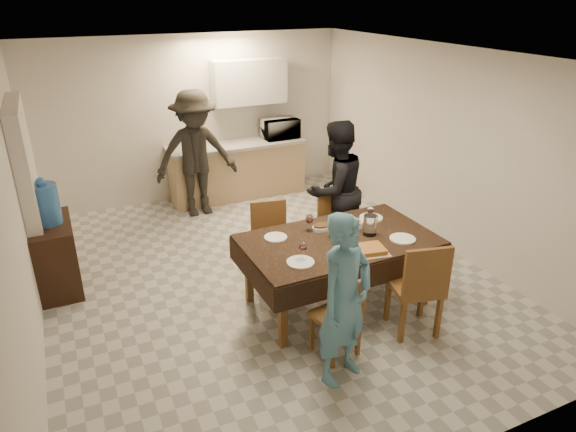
{
  "coord_description": "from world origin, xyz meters",
  "views": [
    {
      "loc": [
        -2.04,
        -5.02,
        3.21
      ],
      "look_at": [
        0.14,
        -0.3,
        0.9
      ],
      "focal_mm": 32.0,
      "sensor_mm": 36.0,
      "label": 1
    }
  ],
  "objects_px": {
    "dining_table": "(339,242)",
    "wine_bottle": "(333,225)",
    "microwave": "(280,128)",
    "person_near": "(345,300)",
    "water_jug": "(45,204)",
    "person_kitchen": "(196,154)",
    "console": "(56,256)",
    "savoury_tart": "(367,250)",
    "water_pitcher": "(370,225)",
    "person_far": "(335,190)"
  },
  "relations": [
    {
      "from": "dining_table",
      "to": "wine_bottle",
      "type": "height_order",
      "value": "wine_bottle"
    },
    {
      "from": "console",
      "to": "microwave",
      "type": "relative_size",
      "value": 1.51
    },
    {
      "from": "water_pitcher",
      "to": "person_far",
      "type": "height_order",
      "value": "person_far"
    },
    {
      "from": "wine_bottle",
      "to": "water_pitcher",
      "type": "relative_size",
      "value": 1.33
    },
    {
      "from": "microwave",
      "to": "water_pitcher",
      "type": "bearing_deg",
      "value": 81.42
    },
    {
      "from": "wine_bottle",
      "to": "water_pitcher",
      "type": "distance_m",
      "value": 0.41
    },
    {
      "from": "savoury_tart",
      "to": "person_kitchen",
      "type": "bearing_deg",
      "value": 102.91
    },
    {
      "from": "dining_table",
      "to": "water_pitcher",
      "type": "distance_m",
      "value": 0.38
    },
    {
      "from": "savoury_tart",
      "to": "console",
      "type": "bearing_deg",
      "value": 144.94
    },
    {
      "from": "console",
      "to": "person_far",
      "type": "bearing_deg",
      "value": -9.99
    },
    {
      "from": "person_far",
      "to": "wine_bottle",
      "type": "bearing_deg",
      "value": 46.41
    },
    {
      "from": "wine_bottle",
      "to": "water_jug",
      "type": "bearing_deg",
      "value": 149.78
    },
    {
      "from": "microwave",
      "to": "person_kitchen",
      "type": "xyz_separation_m",
      "value": [
        -1.58,
        -0.45,
        -0.12
      ]
    },
    {
      "from": "savoury_tart",
      "to": "person_kitchen",
      "type": "height_order",
      "value": "person_kitchen"
    },
    {
      "from": "savoury_tart",
      "to": "wine_bottle",
      "type": "bearing_deg",
      "value": 109.23
    },
    {
      "from": "wine_bottle",
      "to": "water_pitcher",
      "type": "bearing_deg",
      "value": -14.04
    },
    {
      "from": "savoury_tart",
      "to": "person_far",
      "type": "distance_m",
      "value": 1.5
    },
    {
      "from": "microwave",
      "to": "person_far",
      "type": "xyz_separation_m",
      "value": [
        -0.34,
        -2.46,
        -0.19
      ]
    },
    {
      "from": "wine_bottle",
      "to": "microwave",
      "type": "relative_size",
      "value": 0.5
    },
    {
      "from": "water_jug",
      "to": "person_kitchen",
      "type": "distance_m",
      "value": 2.53
    },
    {
      "from": "person_far",
      "to": "microwave",
      "type": "bearing_deg",
      "value": -110.43
    },
    {
      "from": "wine_bottle",
      "to": "person_far",
      "type": "bearing_deg",
      "value": 59.04
    },
    {
      "from": "console",
      "to": "person_kitchen",
      "type": "relative_size",
      "value": 0.47
    },
    {
      "from": "wine_bottle",
      "to": "dining_table",
      "type": "bearing_deg",
      "value": -45.0
    },
    {
      "from": "water_jug",
      "to": "person_far",
      "type": "height_order",
      "value": "person_far"
    },
    {
      "from": "dining_table",
      "to": "wine_bottle",
      "type": "bearing_deg",
      "value": 134.24
    },
    {
      "from": "console",
      "to": "person_far",
      "type": "height_order",
      "value": "person_far"
    },
    {
      "from": "dining_table",
      "to": "person_near",
      "type": "xyz_separation_m",
      "value": [
        -0.55,
        -1.05,
        0.04
      ]
    },
    {
      "from": "console",
      "to": "microwave",
      "type": "distance_m",
      "value": 4.16
    },
    {
      "from": "dining_table",
      "to": "person_near",
      "type": "relative_size",
      "value": 1.28
    },
    {
      "from": "water_jug",
      "to": "water_pitcher",
      "type": "bearing_deg",
      "value": -28.36
    },
    {
      "from": "person_near",
      "to": "wine_bottle",
      "type": "bearing_deg",
      "value": 45.51
    },
    {
      "from": "water_pitcher",
      "to": "microwave",
      "type": "xyz_separation_m",
      "value": [
        0.54,
        3.56,
        0.17
      ]
    },
    {
      "from": "microwave",
      "to": "person_near",
      "type": "bearing_deg",
      "value": 72.51
    },
    {
      "from": "wine_bottle",
      "to": "person_near",
      "type": "xyz_separation_m",
      "value": [
        -0.5,
        -1.1,
        -0.14
      ]
    },
    {
      "from": "console",
      "to": "savoury_tart",
      "type": "height_order",
      "value": "savoury_tart"
    },
    {
      "from": "water_pitcher",
      "to": "person_far",
      "type": "bearing_deg",
      "value": 79.7
    },
    {
      "from": "console",
      "to": "person_far",
      "type": "distance_m",
      "value": 3.4
    },
    {
      "from": "console",
      "to": "microwave",
      "type": "height_order",
      "value": "microwave"
    },
    {
      "from": "water_jug",
      "to": "wine_bottle",
      "type": "relative_size",
      "value": 1.52
    },
    {
      "from": "water_jug",
      "to": "person_far",
      "type": "distance_m",
      "value": 3.38
    },
    {
      "from": "wine_bottle",
      "to": "water_pitcher",
      "type": "height_order",
      "value": "wine_bottle"
    },
    {
      "from": "wine_bottle",
      "to": "person_near",
      "type": "relative_size",
      "value": 0.19
    },
    {
      "from": "wine_bottle",
      "to": "microwave",
      "type": "distance_m",
      "value": 3.59
    },
    {
      "from": "microwave",
      "to": "person_near",
      "type": "relative_size",
      "value": 0.37
    },
    {
      "from": "console",
      "to": "person_kitchen",
      "type": "xyz_separation_m",
      "value": [
        2.08,
        1.43,
        0.54
      ]
    },
    {
      "from": "console",
      "to": "person_kitchen",
      "type": "distance_m",
      "value": 2.58
    },
    {
      "from": "console",
      "to": "person_far",
      "type": "relative_size",
      "value": 0.5
    },
    {
      "from": "water_pitcher",
      "to": "microwave",
      "type": "distance_m",
      "value": 3.61
    },
    {
      "from": "water_pitcher",
      "to": "console",
      "type": "bearing_deg",
      "value": 151.64
    }
  ]
}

